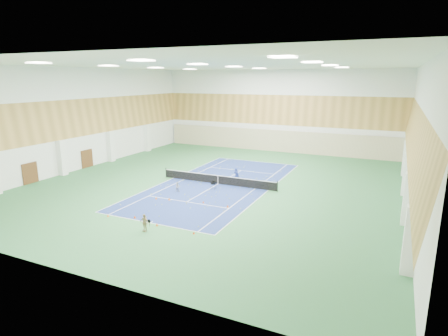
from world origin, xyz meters
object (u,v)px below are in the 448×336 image
Objects in this scene: tennis_net at (218,179)px; ball_cart at (214,185)px; coach at (236,176)px; child_court at (178,187)px; child_apron at (144,223)px.

tennis_net is 15.66× the size of ball_cart.
coach is 3.21m from ball_cart.
tennis_net reaches higher than child_court.
coach is at bearing 7.98° from child_court.
coach is 1.28× the size of child_apron.
coach is at bearing 60.51° from ball_cart.
ball_cart is (0.45, -1.94, -0.14)m from tennis_net.
child_apron is 11.41m from ball_cart.
coach is at bearing 91.96° from child_apron.
tennis_net is at bearing 46.36° from coach.
child_apron is at bearing 100.58° from coach.
child_court reaches higher than ball_cart.
ball_cart is at bearing -76.83° from tennis_net.
child_court is at bearing -149.83° from ball_cart.
coach reaches higher than tennis_net.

